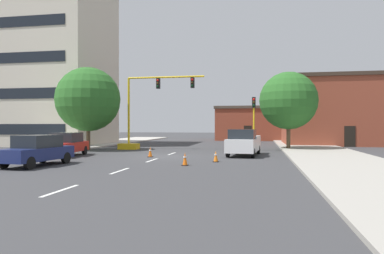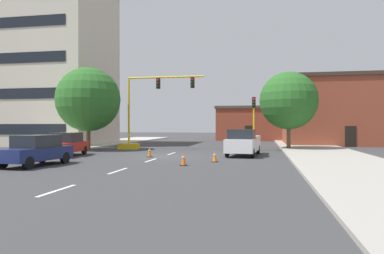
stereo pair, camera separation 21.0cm
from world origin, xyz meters
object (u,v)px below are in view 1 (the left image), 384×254
sedan_navy_near_left (37,150)px  sedan_red_mid_left (66,144)px  tree_right_mid (288,101)px  tree_left_near (88,99)px  traffic_cone_roadside_c (216,156)px  traffic_signal_gantry (139,126)px  traffic_cone_roadside_b (185,159)px  traffic_light_pole_right (254,111)px  traffic_cone_roadside_a (150,152)px  pickup_truck_white (244,143)px

sedan_navy_near_left → sedan_red_mid_left: bearing=105.5°
tree_right_mid → tree_left_near: bearing=-167.3°
tree_left_near → traffic_cone_roadside_c: tree_left_near is taller
traffic_signal_gantry → traffic_cone_roadside_b: traffic_signal_gantry is taller
traffic_signal_gantry → traffic_cone_roadside_c: traffic_signal_gantry is taller
sedan_red_mid_left → traffic_cone_roadside_c: 11.58m
sedan_navy_near_left → traffic_signal_gantry: bearing=85.2°
traffic_light_pole_right → traffic_cone_roadside_c: 10.99m
traffic_signal_gantry → traffic_cone_roadside_a: bearing=-65.4°
tree_right_mid → pickup_truck_white: tree_right_mid is taller
traffic_signal_gantry → traffic_cone_roadside_c: (8.51, -10.10, -1.84)m
tree_left_near → traffic_cone_roadside_b: bearing=-43.3°
traffic_light_pole_right → tree_right_mid: (3.17, 2.08, 1.05)m
sedan_red_mid_left → tree_right_mid: bearing=31.5°
pickup_truck_white → traffic_cone_roadside_b: bearing=-112.4°
traffic_cone_roadside_b → sedan_red_mid_left: bearing=156.0°
traffic_light_pole_right → sedan_navy_near_left: (-11.90, -14.24, -2.64)m
pickup_truck_white → sedan_navy_near_left: bearing=-141.3°
traffic_cone_roadside_b → pickup_truck_white: bearing=67.6°
tree_left_near → traffic_cone_roadside_b: tree_left_near is taller
traffic_light_pole_right → traffic_cone_roadside_b: 13.48m
traffic_light_pole_right → tree_left_near: bearing=-172.4°
tree_left_near → pickup_truck_white: 15.09m
pickup_truck_white → traffic_cone_roadside_a: pickup_truck_white is taller
traffic_signal_gantry → traffic_cone_roadside_c: bearing=-49.9°
tree_right_mid → traffic_signal_gantry: bearing=-170.7°
traffic_light_pole_right → sedan_red_mid_left: (-13.57, -8.19, -2.64)m
tree_left_near → sedan_red_mid_left: bearing=-77.6°
traffic_cone_roadside_c → traffic_cone_roadside_b: bearing=-123.1°
pickup_truck_white → traffic_cone_roadside_c: size_ratio=7.78×
traffic_cone_roadside_b → sedan_navy_near_left: bearing=-168.6°
tree_left_near → sedan_navy_near_left: bearing=-76.1°
traffic_signal_gantry → traffic_cone_roadside_b: size_ratio=10.67×
traffic_light_pole_right → traffic_cone_roadside_c: size_ratio=6.71×
traffic_light_pole_right → pickup_truck_white: 5.88m
traffic_signal_gantry → traffic_cone_roadside_a: size_ratio=10.68×
tree_right_mid → pickup_truck_white: bearing=-117.6°
sedan_navy_near_left → traffic_cone_roadside_a: sedan_navy_near_left is taller
pickup_truck_white → sedan_red_mid_left: pickup_truck_white is taller
traffic_signal_gantry → pickup_truck_white: traffic_signal_gantry is taller
traffic_signal_gantry → sedan_red_mid_left: traffic_signal_gantry is taller
traffic_signal_gantry → tree_right_mid: bearing=9.3°
tree_right_mid → traffic_cone_roadside_c: tree_right_mid is taller
tree_right_mid → pickup_truck_white: size_ratio=1.31×
traffic_cone_roadside_c → sedan_navy_near_left: bearing=-157.9°
traffic_signal_gantry → pickup_truck_white: (10.04, -5.06, -1.21)m
tree_left_near → pickup_truck_white: bearing=-12.9°
sedan_red_mid_left → traffic_signal_gantry: bearing=70.3°
sedan_navy_near_left → traffic_cone_roadside_c: bearing=22.1°
tree_left_near → tree_right_mid: tree_left_near is taller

